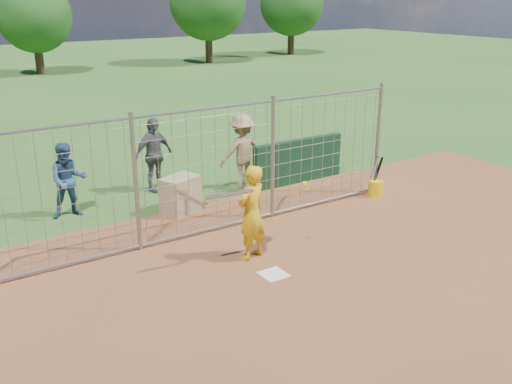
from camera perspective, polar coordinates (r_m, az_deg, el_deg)
ground at (r=9.97m, az=1.09°, el=-7.85°), size 100.00×100.00×0.00m
infield_dirt at (r=8.03m, az=13.73°, el=-15.83°), size 18.00×18.00×0.00m
home_plate at (r=9.81m, az=1.75°, el=-8.24°), size 0.43×0.43×0.02m
dugout_wall at (r=14.35m, az=4.23°, el=3.10°), size 2.60×0.20×1.10m
batter at (r=10.08m, az=-0.45°, el=-2.08°), size 0.73×0.59×1.74m
bystander_a at (r=12.64m, az=-18.25°, el=1.12°), size 0.88×0.73×1.62m
bystander_b at (r=13.81m, az=-10.19°, el=3.69°), size 1.13×0.68×1.80m
bystander_c at (r=13.91m, az=-1.38°, el=4.13°), size 1.21×0.75×1.80m
equipment_bin at (r=12.48m, az=-7.55°, el=-0.26°), size 0.94×0.80×0.80m
equipment_in_play at (r=9.64m, az=-0.74°, el=0.02°), size 1.92×0.31×0.12m
bucket_with_bats at (r=13.69m, az=11.86°, el=0.58°), size 0.34×0.37×0.98m
backstop_fence at (r=11.07m, az=-4.71°, el=1.97°), size 9.08×0.08×2.60m
tree_line at (r=36.37m, az=-21.26°, el=16.80°), size 44.66×6.72×6.48m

